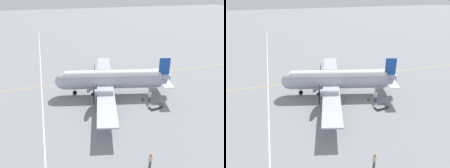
% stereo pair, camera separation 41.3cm
% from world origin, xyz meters
% --- Properties ---
extents(ground_plane, '(300.00, 300.00, 0.00)m').
position_xyz_m(ground_plane, '(0.00, 0.00, 0.00)').
color(ground_plane, gray).
extents(apron_line_eastwest, '(120.00, 0.16, 0.01)m').
position_xyz_m(apron_line_eastwest, '(0.00, 6.52, 0.00)').
color(apron_line_eastwest, gold).
rests_on(apron_line_eastwest, ground_plane).
extents(apron_line_northsouth, '(0.16, 120.00, 0.01)m').
position_xyz_m(apron_line_northsouth, '(-11.23, 0.00, 0.00)').
color(apron_line_northsouth, silver).
rests_on(apron_line_northsouth, ground_plane).
extents(airliner_main, '(18.74, 25.29, 6.06)m').
position_xyz_m(airliner_main, '(-0.44, 0.11, 2.61)').
color(airliner_main, '#ADB2BC').
rests_on(airliner_main, ground_plane).
extents(crew_foreground, '(0.54, 0.34, 1.71)m').
position_xyz_m(crew_foreground, '(-1.29, -16.62, 1.05)').
color(crew_foreground, '#473D2D').
rests_on(crew_foreground, ground_plane).
extents(passenger_boarding, '(0.54, 0.31, 1.68)m').
position_xyz_m(passenger_boarding, '(5.03, -3.76, 1.03)').
color(passenger_boarding, '#473D2D').
rests_on(passenger_boarding, ground_plane).
extents(ramp_agent, '(0.57, 0.27, 1.71)m').
position_xyz_m(ramp_agent, '(4.70, -4.39, 1.05)').
color(ramp_agent, '#473D2D').
rests_on(ramp_agent, ground_plane).
extents(suitcase_near_door, '(0.41, 0.15, 0.48)m').
position_xyz_m(suitcase_near_door, '(3.84, -3.81, 0.22)').
color(suitcase_near_door, brown).
rests_on(suitcase_near_door, ground_plane).
extents(baggage_cart, '(2.21, 1.45, 0.56)m').
position_xyz_m(baggage_cart, '(4.81, -6.29, 0.28)').
color(baggage_cart, '#56565B').
rests_on(baggage_cart, ground_plane).
extents(traffic_cone, '(0.38, 0.38, 0.50)m').
position_xyz_m(traffic_cone, '(-3.07, -2.39, 0.23)').
color(traffic_cone, orange).
rests_on(traffic_cone, ground_plane).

